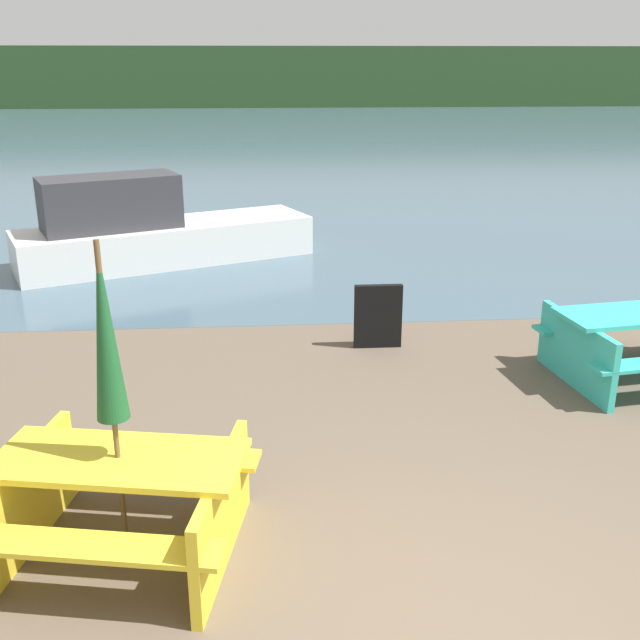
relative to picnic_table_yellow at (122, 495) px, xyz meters
The scene contains 7 objects.
water 29.59m from the picnic_table_yellow, 85.87° to the left, with size 60.00×50.00×0.00m.
far_treeline 49.58m from the picnic_table_yellow, 87.54° to the left, with size 80.00×1.60×4.00m.
picnic_table_yellow is the anchor object (origin of this frame).
picnic_table_teal 5.48m from the picnic_table_yellow, 27.98° to the left, with size 1.91×1.61×0.74m.
umbrella_darkgreen 1.13m from the picnic_table_yellow, ahead, with size 0.21×0.21×2.18m.
boat 7.76m from the picnic_table_yellow, 96.27° to the left, with size 4.87×3.06×1.47m.
signboard 4.33m from the picnic_table_yellow, 58.36° to the left, with size 0.55×0.08×0.75m.
Camera 1 is at (-1.14, -3.30, 3.18)m, focal length 42.00 mm.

